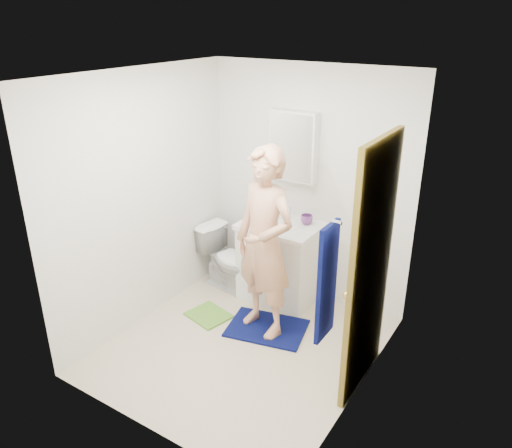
{
  "coord_description": "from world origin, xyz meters",
  "views": [
    {
      "loc": [
        2.13,
        -3.12,
        2.82
      ],
      "look_at": [
        -0.02,
        0.25,
        1.12
      ],
      "focal_mm": 35.0,
      "sensor_mm": 36.0,
      "label": 1
    }
  ],
  "objects": [
    {
      "name": "countertop",
      "position": [
        -0.15,
        0.91,
        0.83
      ],
      "size": [
        0.79,
        0.59,
        0.05
      ],
      "primitive_type": "cube",
      "color": "white",
      "rests_on": "vanity_cabinet"
    },
    {
      "name": "soap_dispenser",
      "position": [
        -0.45,
        0.85,
        0.94
      ],
      "size": [
        0.11,
        0.11,
        0.18
      ],
      "primitive_type": "imported",
      "rotation": [
        0.0,
        0.0,
        0.4
      ],
      "color": "#AD515B",
      "rests_on": "countertop"
    },
    {
      "name": "wall_front",
      "position": [
        0.0,
        -1.21,
        1.2
      ],
      "size": [
        2.2,
        0.02,
        2.4
      ],
      "primitive_type": "cube",
      "color": "silver",
      "rests_on": "ground"
    },
    {
      "name": "man",
      "position": [
        0.03,
        0.31,
        0.91
      ],
      "size": [
        0.74,
        0.58,
        1.78
      ],
      "primitive_type": "imported",
      "rotation": [
        0.0,
        0.0,
        -0.26
      ],
      "color": "tan",
      "rests_on": "bath_mat"
    },
    {
      "name": "wall_left",
      "position": [
        -1.11,
        0.0,
        1.2
      ],
      "size": [
        0.02,
        2.4,
        2.4
      ],
      "primitive_type": "cube",
      "color": "silver",
      "rests_on": "ground"
    },
    {
      "name": "vanity_cabinet",
      "position": [
        -0.15,
        0.91,
        0.4
      ],
      "size": [
        0.75,
        0.55,
        0.8
      ],
      "primitive_type": "cube",
      "color": "white",
      "rests_on": "floor"
    },
    {
      "name": "toothbrush_cup",
      "position": [
        0.07,
        1.05,
        0.9
      ],
      "size": [
        0.12,
        0.12,
        0.1
      ],
      "primitive_type": "imported",
      "rotation": [
        0.0,
        0.0,
        0.0
      ],
      "color": "#703C85",
      "rests_on": "countertop"
    },
    {
      "name": "door_knob",
      "position": [
        1.03,
        -0.17,
        0.95
      ],
      "size": [
        0.07,
        0.07,
        0.07
      ],
      "primitive_type": "sphere",
      "color": "gold",
      "rests_on": "door"
    },
    {
      "name": "mirror_panel",
      "position": [
        -0.15,
        1.08,
        1.6
      ],
      "size": [
        0.46,
        0.01,
        0.66
      ],
      "primitive_type": "cube",
      "color": "white",
      "rests_on": "wall_back"
    },
    {
      "name": "wall_right",
      "position": [
        1.11,
        0.0,
        1.2
      ],
      "size": [
        0.02,
        2.4,
        2.4
      ],
      "primitive_type": "cube",
      "color": "silver",
      "rests_on": "ground"
    },
    {
      "name": "toilet",
      "position": [
        -0.72,
        0.8,
        0.35
      ],
      "size": [
        0.73,
        0.49,
        0.69
      ],
      "primitive_type": "imported",
      "rotation": [
        0.0,
        0.0,
        1.41
      ],
      "color": "white",
      "rests_on": "floor"
    },
    {
      "name": "floor",
      "position": [
        0.0,
        0.0,
        -0.01
      ],
      "size": [
        2.2,
        2.4,
        0.02
      ],
      "primitive_type": "cube",
      "color": "beige",
      "rests_on": "ground"
    },
    {
      "name": "green_rug",
      "position": [
        -0.56,
        0.21,
        0.01
      ],
      "size": [
        0.47,
        0.42,
        0.02
      ],
      "primitive_type": "cube",
      "rotation": [
        0.0,
        0.0,
        -0.24
      ],
      "color": "#66A737",
      "rests_on": "floor"
    },
    {
      "name": "bath_mat",
      "position": [
        0.05,
        0.33,
        0.01
      ],
      "size": [
        0.83,
        0.67,
        0.02
      ],
      "primitive_type": "cube",
      "rotation": [
        0.0,
        0.0,
        0.23
      ],
      "color": "#080F4C",
      "rests_on": "floor"
    },
    {
      "name": "towel",
      "position": [
        1.03,
        -0.57,
        1.25
      ],
      "size": [
        0.03,
        0.24,
        0.8
      ],
      "primitive_type": "cube",
      "color": "#080F4C",
      "rests_on": "wall_right"
    },
    {
      "name": "door",
      "position": [
        1.07,
        0.15,
        1.02
      ],
      "size": [
        0.05,
        0.8,
        2.05
      ],
      "primitive_type": "cube",
      "color": "olive",
      "rests_on": "ground"
    },
    {
      "name": "wall_back",
      "position": [
        0.0,
        1.21,
        1.2
      ],
      "size": [
        2.2,
        0.02,
        2.4
      ],
      "primitive_type": "cube",
      "color": "silver",
      "rests_on": "ground"
    },
    {
      "name": "ceiling",
      "position": [
        0.0,
        0.0,
        2.41
      ],
      "size": [
        2.2,
        2.4,
        0.02
      ],
      "primitive_type": "cube",
      "color": "white",
      "rests_on": "ground"
    },
    {
      "name": "medicine_cabinet",
      "position": [
        -0.15,
        1.14,
        1.6
      ],
      "size": [
        0.5,
        0.12,
        0.7
      ],
      "primitive_type": "cube",
      "color": "white",
      "rests_on": "wall_back"
    },
    {
      "name": "towel_hook",
      "position": [
        1.07,
        -0.57,
        1.67
      ],
      "size": [
        0.06,
        0.02,
        0.02
      ],
      "primitive_type": "cylinder",
      "rotation": [
        0.0,
        1.57,
        0.0
      ],
      "color": "silver",
      "rests_on": "wall_right"
    },
    {
      "name": "faucet",
      "position": [
        -0.15,
        1.09,
        0.91
      ],
      "size": [
        0.03,
        0.03,
        0.12
      ],
      "primitive_type": "cylinder",
      "color": "silver",
      "rests_on": "countertop"
    },
    {
      "name": "sink_basin",
      "position": [
        -0.15,
        0.91,
        0.84
      ],
      "size": [
        0.4,
        0.4,
        0.03
      ],
      "primitive_type": "cylinder",
      "color": "white",
      "rests_on": "countertop"
    }
  ]
}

